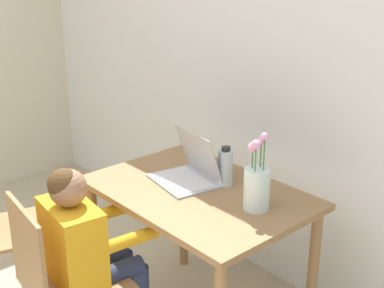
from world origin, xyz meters
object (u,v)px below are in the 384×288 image
Objects in this scene: chair_spare at (7,229)px; person_seated at (86,244)px; water_bottle at (226,167)px; chair_occupied at (62,285)px; laptop at (190,169)px; flower_vase at (257,185)px.

person_seated is at bearing -155.25° from chair_spare.
chair_occupied is at bearing -104.05° from water_bottle.
laptop is 0.41m from flower_vase.
flower_vase is (1.06, 0.68, 0.41)m from chair_spare.
laptop reaches higher than chair_spare.
water_bottle is (0.15, 0.09, 0.03)m from laptop.
water_bottle is at bearing -97.38° from chair_occupied.
chair_spare is at bearing 15.30° from person_seated.
person_seated is 0.77m from flower_vase.
chair_occupied and chair_spare have the same top height.
person_seated is at bearing -105.36° from water_bottle.
flower_vase is (0.45, 0.71, 0.41)m from chair_occupied.
laptop is (0.05, 0.69, 0.35)m from chair_occupied.
laptop is at bearing -87.11° from chair_occupied.
chair_occupied is at bearing 90.00° from person_seated.
chair_occupied is 4.43× the size of water_bottle.
laptop is (0.03, 0.57, 0.20)m from person_seated.
chair_occupied is 2.42× the size of laptop.
laptop is at bearing -86.50° from person_seated.
person_seated is at bearing -90.00° from chair_occupied.
chair_occupied is 0.93m from flower_vase.
flower_vase is 1.83× the size of water_bottle.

